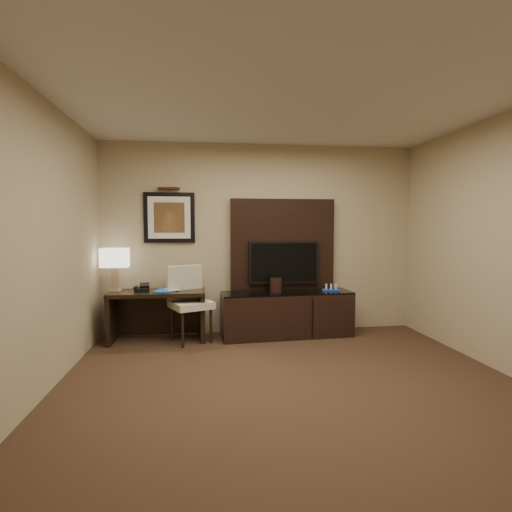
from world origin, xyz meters
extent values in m
cube|color=#372418|center=(0.00, 0.00, -0.01)|extent=(4.50, 5.00, 0.01)
cube|color=silver|center=(0.00, 0.00, 2.70)|extent=(4.50, 5.00, 0.01)
cube|color=tan|center=(0.00, 2.50, 1.35)|extent=(4.50, 0.01, 2.70)
cube|color=tan|center=(-2.25, 0.00, 1.35)|extent=(0.01, 5.00, 2.70)
cube|color=black|center=(-1.44, 2.15, 0.34)|extent=(1.25, 0.54, 0.67)
cube|color=black|center=(0.31, 2.15, 0.31)|extent=(1.83, 0.61, 0.62)
cube|color=black|center=(0.30, 2.44, 1.27)|extent=(1.50, 0.12, 1.30)
cube|color=black|center=(0.30, 2.34, 1.02)|extent=(1.00, 0.08, 0.60)
cube|color=black|center=(-1.30, 2.48, 1.65)|extent=(0.70, 0.04, 0.70)
cylinder|color=#442516|center=(-1.30, 2.44, 2.05)|extent=(0.04, 0.04, 0.30)
cube|color=#1954A2|center=(-1.34, 2.09, 0.68)|extent=(0.28, 0.34, 0.02)
imported|color=#A09A7D|center=(-1.33, 2.12, 0.79)|extent=(0.17, 0.08, 0.23)
cylinder|color=black|center=(0.15, 2.16, 0.72)|extent=(0.20, 0.20, 0.20)
camera|label=1|loc=(-0.82, -3.22, 1.51)|focal=28.00mm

